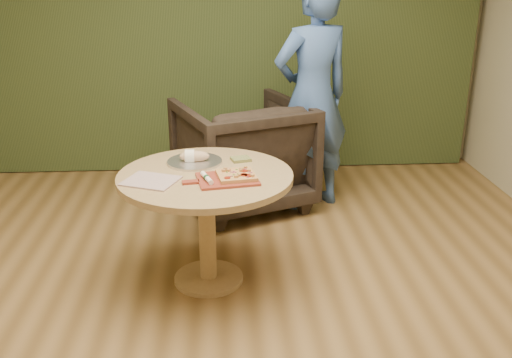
{
  "coord_description": "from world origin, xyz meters",
  "views": [
    {
      "loc": [
        -0.08,
        -2.67,
        1.96
      ],
      "look_at": [
        0.1,
        0.25,
        0.85
      ],
      "focal_mm": 40.0,
      "sensor_mm": 36.0,
      "label": 1
    }
  ],
  "objects_px": {
    "pizza_paddle": "(226,179)",
    "cutlery_roll": "(207,178)",
    "serving_tray": "(195,162)",
    "flatbread_pizza": "(236,175)",
    "pedestal_table": "(206,195)",
    "armchair": "(242,148)",
    "person_standing": "(312,97)",
    "bread_roll": "(193,156)"
  },
  "relations": [
    {
      "from": "flatbread_pizza",
      "to": "bread_roll",
      "type": "height_order",
      "value": "bread_roll"
    },
    {
      "from": "pedestal_table",
      "to": "armchair",
      "type": "height_order",
      "value": "armchair"
    },
    {
      "from": "pizza_paddle",
      "to": "cutlery_roll",
      "type": "xyz_separation_m",
      "value": [
        -0.11,
        -0.03,
        0.02
      ]
    },
    {
      "from": "flatbread_pizza",
      "to": "person_standing",
      "type": "xyz_separation_m",
      "value": [
        0.66,
        1.35,
        0.17
      ]
    },
    {
      "from": "cutlery_roll",
      "to": "serving_tray",
      "type": "xyz_separation_m",
      "value": [
        -0.09,
        0.37,
        -0.02
      ]
    },
    {
      "from": "flatbread_pizza",
      "to": "serving_tray",
      "type": "relative_size",
      "value": 0.71
    },
    {
      "from": "pizza_paddle",
      "to": "flatbread_pizza",
      "type": "height_order",
      "value": "flatbread_pizza"
    },
    {
      "from": "serving_tray",
      "to": "bread_roll",
      "type": "height_order",
      "value": "bread_roll"
    },
    {
      "from": "pedestal_table",
      "to": "pizza_paddle",
      "type": "xyz_separation_m",
      "value": [
        0.12,
        -0.12,
        0.15
      ]
    },
    {
      "from": "flatbread_pizza",
      "to": "cutlery_roll",
      "type": "relative_size",
      "value": 1.3
    },
    {
      "from": "flatbread_pizza",
      "to": "bread_roll",
      "type": "xyz_separation_m",
      "value": [
        -0.27,
        0.32,
        0.02
      ]
    },
    {
      "from": "pizza_paddle",
      "to": "serving_tray",
      "type": "height_order",
      "value": "serving_tray"
    },
    {
      "from": "serving_tray",
      "to": "flatbread_pizza",
      "type": "bearing_deg",
      "value": -50.89
    },
    {
      "from": "pizza_paddle",
      "to": "cutlery_roll",
      "type": "height_order",
      "value": "cutlery_roll"
    },
    {
      "from": "pizza_paddle",
      "to": "armchair",
      "type": "bearing_deg",
      "value": 74.04
    },
    {
      "from": "pedestal_table",
      "to": "person_standing",
      "type": "relative_size",
      "value": 0.57
    },
    {
      "from": "pedestal_table",
      "to": "serving_tray",
      "type": "height_order",
      "value": "serving_tray"
    },
    {
      "from": "serving_tray",
      "to": "pizza_paddle",
      "type": "bearing_deg",
      "value": -59.78
    },
    {
      "from": "pedestal_table",
      "to": "armchair",
      "type": "bearing_deg",
      "value": 77.61
    },
    {
      "from": "bread_roll",
      "to": "pizza_paddle",
      "type": "bearing_deg",
      "value": -58.66
    },
    {
      "from": "flatbread_pizza",
      "to": "serving_tray",
      "type": "xyz_separation_m",
      "value": [
        -0.26,
        0.32,
        -0.02
      ]
    },
    {
      "from": "cutlery_roll",
      "to": "bread_roll",
      "type": "distance_m",
      "value": 0.38
    },
    {
      "from": "cutlery_roll",
      "to": "serving_tray",
      "type": "bearing_deg",
      "value": 84.97
    },
    {
      "from": "flatbread_pizza",
      "to": "serving_tray",
      "type": "distance_m",
      "value": 0.42
    },
    {
      "from": "flatbread_pizza",
      "to": "pizza_paddle",
      "type": "bearing_deg",
      "value": -166.96
    },
    {
      "from": "armchair",
      "to": "cutlery_roll",
      "type": "bearing_deg",
      "value": 58.22
    },
    {
      "from": "pedestal_table",
      "to": "armchair",
      "type": "xyz_separation_m",
      "value": [
        0.28,
        1.27,
        -0.1
      ]
    },
    {
      "from": "cutlery_roll",
      "to": "armchair",
      "type": "relative_size",
      "value": 0.19
    },
    {
      "from": "serving_tray",
      "to": "person_standing",
      "type": "distance_m",
      "value": 1.4
    },
    {
      "from": "flatbread_pizza",
      "to": "bread_roll",
      "type": "relative_size",
      "value": 1.31
    },
    {
      "from": "cutlery_roll",
      "to": "serving_tray",
      "type": "height_order",
      "value": "cutlery_roll"
    },
    {
      "from": "pedestal_table",
      "to": "armchair",
      "type": "distance_m",
      "value": 1.3
    },
    {
      "from": "armchair",
      "to": "person_standing",
      "type": "relative_size",
      "value": 0.54
    },
    {
      "from": "flatbread_pizza",
      "to": "bread_roll",
      "type": "distance_m",
      "value": 0.42
    },
    {
      "from": "pedestal_table",
      "to": "person_standing",
      "type": "distance_m",
      "value": 1.54
    },
    {
      "from": "pedestal_table",
      "to": "cutlery_roll",
      "type": "xyz_separation_m",
      "value": [
        0.01,
        -0.15,
        0.17
      ]
    },
    {
      "from": "flatbread_pizza",
      "to": "armchair",
      "type": "xyz_separation_m",
      "value": [
        0.09,
        1.37,
        -0.27
      ]
    },
    {
      "from": "pizza_paddle",
      "to": "armchair",
      "type": "relative_size",
      "value": 0.46
    },
    {
      "from": "bread_roll",
      "to": "armchair",
      "type": "distance_m",
      "value": 1.15
    },
    {
      "from": "flatbread_pizza",
      "to": "cutlery_roll",
      "type": "distance_m",
      "value": 0.18
    },
    {
      "from": "flatbread_pizza",
      "to": "person_standing",
      "type": "height_order",
      "value": "person_standing"
    },
    {
      "from": "pizza_paddle",
      "to": "cutlery_roll",
      "type": "bearing_deg",
      "value": -175.44
    }
  ]
}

